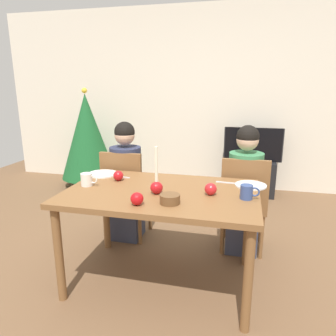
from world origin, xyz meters
TOP-DOWN VIEW (x-y plane):
  - ground_plane at (0.00, 0.00)m, footprint 7.68×7.68m
  - back_wall at (0.00, 2.60)m, footprint 6.40×0.10m
  - dining_table at (0.00, 0.00)m, footprint 1.40×0.90m
  - chair_left at (-0.53, 0.61)m, footprint 0.40×0.40m
  - chair_right at (0.60, 0.61)m, footprint 0.40×0.40m
  - person_left_child at (-0.53, 0.64)m, footprint 0.30×0.30m
  - person_right_child at (0.60, 0.64)m, footprint 0.30×0.30m
  - tv_stand at (0.70, 2.30)m, footprint 0.64×0.40m
  - tv at (0.70, 2.30)m, footprint 0.79×0.05m
  - christmas_tree at (-1.71, 2.12)m, footprint 0.82×0.82m
  - candle_centerpiece at (-0.02, -0.07)m, footprint 0.09×0.09m
  - plate_left at (-0.61, 0.29)m, footprint 0.26×0.26m
  - plate_right at (0.64, 0.27)m, footprint 0.24×0.24m
  - mug_left at (-0.58, -0.02)m, footprint 0.13×0.09m
  - mug_right at (0.61, -0.03)m, footprint 0.13×0.08m
  - fork_left at (-0.43, 0.25)m, footprint 0.18×0.03m
  - fork_right at (0.46, 0.30)m, footprint 0.18×0.03m
  - bowl_walnuts at (0.12, -0.24)m, footprint 0.13×0.13m
  - apple_near_candle at (-0.08, -0.31)m, footprint 0.09×0.09m
  - apple_by_left_plate at (0.36, -0.01)m, footprint 0.09×0.09m
  - apple_by_right_mug at (-0.40, 0.16)m, footprint 0.08×0.08m

SIDE VIEW (x-z plane):
  - ground_plane at x=0.00m, z-range 0.00..0.00m
  - tv_stand at x=0.70m, z-range 0.00..0.48m
  - chair_left at x=-0.53m, z-range 0.06..0.96m
  - chair_right at x=0.60m, z-range 0.06..0.96m
  - person_left_child at x=-0.53m, z-range -0.02..1.16m
  - person_right_child at x=0.60m, z-range -0.02..1.16m
  - dining_table at x=0.00m, z-range 0.29..1.04m
  - tv at x=0.70m, z-range 0.48..0.94m
  - fork_left at x=-0.43m, z-range 0.75..0.76m
  - fork_right at x=0.46m, z-range 0.75..0.76m
  - plate_left at x=-0.61m, z-range 0.75..0.76m
  - plate_right at x=0.64m, z-range 0.75..0.76m
  - christmas_tree at x=-1.71m, z-range 0.03..1.50m
  - bowl_walnuts at x=0.12m, z-range 0.75..0.81m
  - apple_by_right_mug at x=-0.40m, z-range 0.75..0.83m
  - apple_near_candle at x=-0.08m, z-range 0.75..0.84m
  - apple_by_left_plate at x=0.36m, z-range 0.75..0.84m
  - mug_left at x=-0.58m, z-range 0.75..0.85m
  - mug_right at x=0.61m, z-range 0.75..0.85m
  - candle_centerpiece at x=-0.02m, z-range 0.65..0.99m
  - back_wall at x=0.00m, z-range 0.00..2.60m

